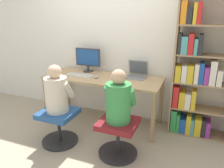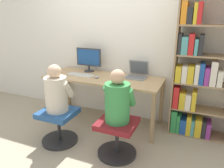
# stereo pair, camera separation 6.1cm
# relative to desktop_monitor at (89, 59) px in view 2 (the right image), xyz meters

# --- Properties ---
(ground_plane) EXTENTS (14.00, 14.00, 0.00)m
(ground_plane) POSITION_rel_desktop_monitor_xyz_m (0.37, -0.58, -0.99)
(ground_plane) COLOR tan
(wall_back) EXTENTS (10.00, 0.05, 2.60)m
(wall_back) POSITION_rel_desktop_monitor_xyz_m (0.37, 0.19, 0.31)
(wall_back) COLOR white
(wall_back) RESTS_ON ground_plane
(desk) EXTENTS (1.84, 0.70, 0.77)m
(desk) POSITION_rel_desktop_monitor_xyz_m (0.37, -0.22, -0.29)
(desk) COLOR tan
(desk) RESTS_ON ground_plane
(desktop_monitor) EXTENTS (0.45, 0.17, 0.40)m
(desktop_monitor) POSITION_rel_desktop_monitor_xyz_m (0.00, 0.00, 0.00)
(desktop_monitor) COLOR #333338
(desktop_monitor) RESTS_ON desk
(laptop) EXTENTS (0.31, 0.32, 0.25)m
(laptop) POSITION_rel_desktop_monitor_xyz_m (0.86, -0.02, -0.16)
(laptop) COLOR gray
(laptop) RESTS_ON desk
(keyboard) EXTENTS (0.43, 0.15, 0.03)m
(keyboard) POSITION_rel_desktop_monitor_xyz_m (0.00, -0.29, -0.20)
(keyboard) COLOR silver
(keyboard) RESTS_ON desk
(computer_mouse_by_keyboard) EXTENTS (0.07, 0.09, 0.03)m
(computer_mouse_by_keyboard) POSITION_rel_desktop_monitor_xyz_m (0.30, -0.31, -0.20)
(computer_mouse_by_keyboard) COLOR #99999E
(computer_mouse_by_keyboard) RESTS_ON desk
(office_chair_left) EXTENTS (0.50, 0.50, 0.47)m
(office_chair_left) POSITION_rel_desktop_monitor_xyz_m (0.05, -1.00, -0.71)
(office_chair_left) COLOR #262628
(office_chair_left) RESTS_ON ground_plane
(office_chair_right) EXTENTS (0.50, 0.50, 0.47)m
(office_chair_right) POSITION_rel_desktop_monitor_xyz_m (0.90, -0.96, -0.71)
(office_chair_right) COLOR #262628
(office_chair_right) RESTS_ON ground_plane
(person_at_monitor) EXTENTS (0.36, 0.32, 0.64)m
(person_at_monitor) POSITION_rel_desktop_monitor_xyz_m (0.05, -0.99, -0.24)
(person_at_monitor) COLOR beige
(person_at_monitor) RESTS_ON office_chair_left
(person_at_laptop) EXTENTS (0.37, 0.32, 0.65)m
(person_at_laptop) POSITION_rel_desktop_monitor_xyz_m (0.90, -0.96, -0.24)
(person_at_laptop) COLOR #388C47
(person_at_laptop) RESTS_ON office_chair_right
(bookshelf) EXTENTS (0.84, 0.32, 1.98)m
(bookshelf) POSITION_rel_desktop_monitor_xyz_m (1.74, -0.07, -0.09)
(bookshelf) COLOR #997A56
(bookshelf) RESTS_ON ground_plane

